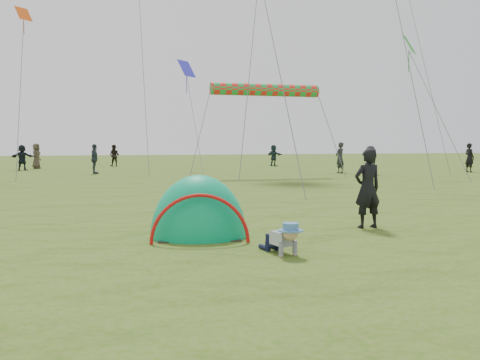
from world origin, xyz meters
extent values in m
plane|color=#31580D|center=(0.00, 0.00, 0.00)|extent=(140.00, 140.00, 0.00)
ellipsoid|color=#009857|center=(-1.58, 2.53, 0.00)|extent=(2.00, 1.74, 2.31)
imported|color=black|center=(1.94, 2.61, 0.81)|extent=(0.62, 0.44, 1.63)
imported|color=black|center=(18.22, 19.63, 0.86)|extent=(0.49, 0.68, 1.72)
imported|color=#26252A|center=(11.32, 19.01, 0.79)|extent=(1.18, 1.03, 1.58)
imported|color=#44392D|center=(-6.91, 31.15, 0.85)|extent=(0.77, 0.96, 1.70)
imported|color=#1F333A|center=(9.86, 30.77, 0.80)|extent=(1.04, 1.54, 1.60)
imported|color=black|center=(-1.68, 33.38, 0.80)|extent=(0.96, 0.88, 1.60)
imported|color=#2C3841|center=(-3.20, 23.93, 0.84)|extent=(0.47, 1.00, 1.67)
imported|color=black|center=(-7.56, 29.04, 0.81)|extent=(1.58, 0.85, 1.62)
imported|color=#26272A|center=(10.39, 20.85, 0.89)|extent=(0.77, 0.69, 1.77)
cylinder|color=red|center=(5.33, 19.31, 4.47)|extent=(5.77, 0.64, 0.64)
plane|color=green|center=(12.61, 17.55, 6.85)|extent=(1.21, 1.21, 0.99)
plane|color=#2D2ADE|center=(2.66, 27.29, 6.51)|extent=(1.34, 1.34, 1.10)
plane|color=#E64B09|center=(-6.67, 23.46, 8.50)|extent=(0.89, 0.89, 0.72)
camera|label=1|loc=(-3.52, -7.13, 1.75)|focal=40.00mm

